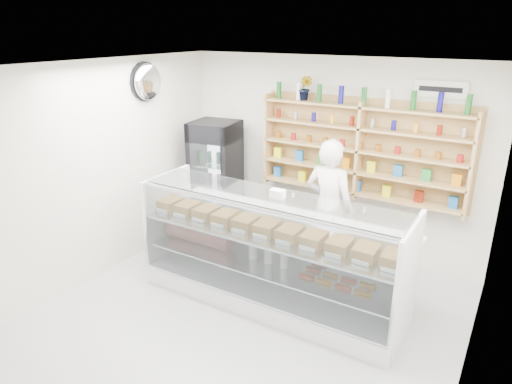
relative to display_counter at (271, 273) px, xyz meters
The scene contains 8 objects.
room 1.26m from the display_counter, 94.13° to the right, with size 5.00×5.00×5.00m.
display_counter is the anchor object (origin of this frame).
shop_worker 1.21m from the display_counter, 75.35° to the left, with size 0.67×0.44×1.85m, color white.
drinks_cooler 2.12m from the display_counter, 144.23° to the left, with size 0.74×0.73×1.84m.
wall_shelving 2.07m from the display_counter, 74.47° to the left, with size 2.84×0.28×1.33m.
potted_plant 2.59m from the display_counter, 103.61° to the left, with size 0.19×0.15×0.34m, color #1E6626.
security_mirror 3.08m from the display_counter, 168.06° to the left, with size 0.15×0.50×0.50m, color silver.
wall_sign 3.02m from the display_counter, 52.25° to the left, with size 0.62×0.03×0.20m, color white.
Camera 1 is at (2.39, -3.48, 3.16)m, focal length 32.00 mm.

